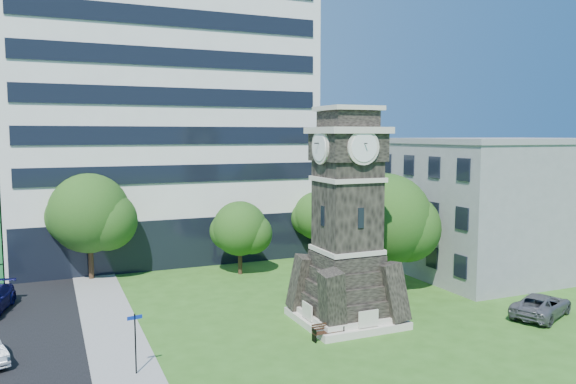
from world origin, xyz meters
name	(u,v)px	position (x,y,z in m)	size (l,w,h in m)	color
ground	(314,340)	(0.00, 0.00, 0.00)	(160.00, 160.00, 0.00)	#305E1A
sidewalk	(114,334)	(-9.50, 5.00, 0.03)	(3.00, 70.00, 0.06)	gray
clock_tower	(347,230)	(3.00, 2.00, 5.28)	(5.40, 5.40, 12.22)	beige
office_tall	(156,95)	(-3.20, 25.84, 14.22)	(26.20, 15.11, 28.60)	white
office_low	(499,205)	(19.97, 8.00, 5.21)	(15.20, 12.20, 10.40)	gray
car_east_lot	(541,305)	(13.97, -1.80, 0.68)	(2.26, 4.90, 1.36)	#55565B
park_bench	(328,331)	(0.72, -0.14, 0.47)	(1.72, 0.46, 0.89)	black
street_sign	(135,337)	(-9.12, -0.63, 1.75)	(0.67, 0.07, 2.79)	black
tree_nw	(91,216)	(-9.63, 17.74, 4.74)	(6.44, 5.85, 7.87)	#332114
tree_nc	(241,230)	(0.97, 14.86, 3.40)	(4.59, 4.17, 5.63)	#332114
tree_ne	(318,217)	(8.96, 17.66, 3.55)	(4.61, 4.20, 5.80)	#332114
tree_east	(387,222)	(8.61, 6.50, 4.76)	(6.86, 6.23, 8.07)	#332114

